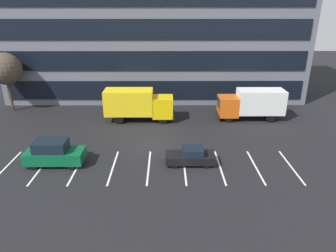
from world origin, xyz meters
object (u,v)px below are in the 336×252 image
(suv_forest, at_px, (54,153))
(sedan_black, at_px, (191,156))
(box_truck_orange, at_px, (252,103))
(box_truck_yellow_all, at_px, (138,103))
(bare_tree, at_px, (5,69))

(suv_forest, xyz_separation_m, sedan_black, (10.79, 0.02, -0.33))
(box_truck_orange, distance_m, sedan_black, 12.69)
(box_truck_yellow_all, xyz_separation_m, suv_forest, (-5.78, -9.89, -0.95))
(box_truck_yellow_all, relative_size, sedan_black, 1.90)
(box_truck_orange, height_order, bare_tree, bare_tree)
(sedan_black, xyz_separation_m, bare_tree, (-20.32, 13.34, 4.34))
(box_truck_yellow_all, distance_m, suv_forest, 11.49)
(box_truck_orange, bearing_deg, suv_forest, -150.63)
(box_truck_yellow_all, height_order, sedan_black, box_truck_yellow_all)
(sedan_black, bearing_deg, box_truck_orange, 54.05)
(suv_forest, bearing_deg, sedan_black, 0.10)
(box_truck_orange, distance_m, box_truck_yellow_all, 12.43)
(sedan_black, distance_m, bare_tree, 24.69)
(sedan_black, bearing_deg, bare_tree, 146.71)
(box_truck_orange, relative_size, sedan_black, 1.84)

